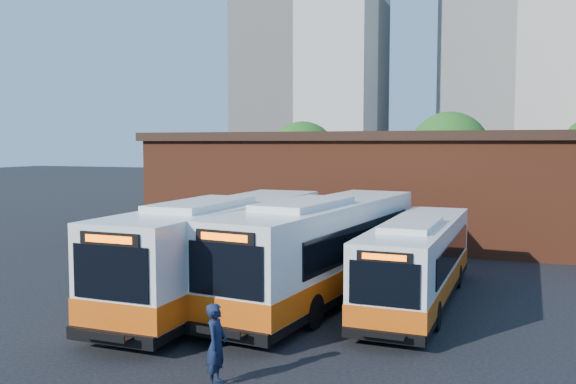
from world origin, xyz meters
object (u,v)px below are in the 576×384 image
(bus_midwest, at_px, (224,252))
(bus_mideast, at_px, (323,252))
(transit_worker, at_px, (216,345))
(bus_east, at_px, (418,264))

(bus_midwest, relative_size, bus_mideast, 0.99)
(bus_mideast, bearing_deg, transit_worker, -82.58)
(bus_midwest, bearing_deg, transit_worker, -64.08)
(bus_midwest, relative_size, transit_worker, 7.03)
(bus_mideast, relative_size, bus_east, 1.22)
(bus_midwest, xyz_separation_m, bus_mideast, (3.43, 1.35, -0.00))
(bus_midwest, xyz_separation_m, bus_east, (6.87, 1.76, -0.30))
(transit_worker, bearing_deg, bus_east, -28.05)
(transit_worker, bearing_deg, bus_mideast, -7.66)
(bus_midwest, distance_m, bus_mideast, 3.69)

